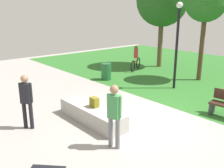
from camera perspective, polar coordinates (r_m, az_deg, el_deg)
name	(u,v)px	position (r m, az deg, el deg)	size (l,w,h in m)	color
ground_plane	(144,120)	(8.70, 7.07, -8.05)	(28.00, 28.00, 0.00)	#9E9993
concrete_ledge	(92,114)	(8.49, -4.48, -6.70)	(2.73, 0.77, 0.52)	#A8A59E
backpack_on_ledge	(94,102)	(8.32, -3.96, -4.08)	(0.28, 0.20, 0.32)	olive
skater_performing_trick	(26,98)	(8.16, -18.61, -2.91)	(0.38, 0.35, 1.71)	black
skater_watching	(114,112)	(6.64, 0.49, -6.21)	(0.41, 0.29, 1.75)	slate
skateboard_by_ledge	(48,168)	(6.33, -14.08, -17.80)	(0.72, 0.70, 0.08)	black
tree_leaning_ash	(162,1)	(16.70, 11.18, 17.79)	(3.18, 3.18, 5.72)	brown
tree_young_birch	(206,2)	(13.83, 20.28, 16.88)	(2.07, 2.07, 5.03)	#4C3823
lamp_post	(177,37)	(11.97, 14.39, 10.12)	(0.28, 0.28, 3.90)	black
trash_bin	(106,72)	(13.45, -1.31, 2.79)	(0.52, 0.52, 0.88)	#1E592D
cyclist_on_bicycle	(136,60)	(15.74, 5.33, 5.42)	(0.88, 1.65, 1.52)	black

